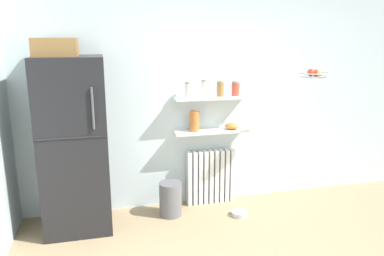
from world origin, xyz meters
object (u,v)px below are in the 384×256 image
storage_jar_2 (220,89)px  storage_jar_3 (236,88)px  radiator (211,177)px  shelf_bowl (232,126)px  storage_jar_0 (188,90)px  hanging_fruit_basket (314,74)px  trash_bin (171,199)px  storage_jar_1 (204,88)px  refrigerator (74,142)px  vase (194,121)px  pet_food_bowl (239,213)px

storage_jar_2 → storage_jar_3: 0.19m
radiator → storage_jar_2: storage_jar_2 is taller
shelf_bowl → storage_jar_0: bearing=-180.0°
storage_jar_3 → hanging_fruit_basket: hanging_fruit_basket is taller
radiator → shelf_bowl: bearing=-6.8°
shelf_bowl → hanging_fruit_basket: (0.76, -0.47, 0.65)m
storage_jar_2 → hanging_fruit_basket: (0.91, -0.47, 0.19)m
shelf_bowl → trash_bin: (-0.80, -0.20, -0.77)m
storage_jar_0 → hanging_fruit_basket: (1.29, -0.47, 0.20)m
trash_bin → storage_jar_0: bearing=36.8°
radiator → hanging_fruit_basket: hanging_fruit_basket is taller
radiator → hanging_fruit_basket: 1.71m
radiator → storage_jar_1: size_ratio=3.35×
storage_jar_3 → refrigerator: bearing=-173.5°
storage_jar_2 → vase: size_ratio=0.77×
storage_jar_0 → storage_jar_1: 0.19m
storage_jar_3 → shelf_bowl: 0.46m
radiator → storage_jar_1: bearing=-162.5°
storage_jar_3 → pet_food_bowl: (-0.06, -0.40, -1.40)m
storage_jar_0 → storage_jar_3: bearing=0.0°
refrigerator → storage_jar_0: (1.27, 0.21, 0.47)m
refrigerator → storage_jar_2: refrigerator is taller
radiator → storage_jar_3: 1.13m
radiator → vase: (-0.21, -0.03, 0.72)m
storage_jar_2 → pet_food_bowl: storage_jar_2 is taller
pet_food_bowl → shelf_bowl: bearing=86.3°
hanging_fruit_basket → storage_jar_1: bearing=156.9°
vase → radiator: bearing=8.0°
vase → hanging_fruit_basket: bearing=-21.0°
pet_food_bowl → storage_jar_3: bearing=81.4°
radiator → storage_jar_3: (0.28, -0.03, 1.09)m
storage_jar_1 → storage_jar_2: storage_jar_1 is taller
storage_jar_2 → shelf_bowl: (0.16, -0.00, -0.46)m
shelf_bowl → hanging_fruit_basket: size_ratio=0.48×
storage_jar_1 → pet_food_bowl: storage_jar_1 is taller
storage_jar_1 → pet_food_bowl: (0.32, -0.40, -1.41)m
storage_jar_1 → trash_bin: (-0.45, -0.20, -1.24)m
radiator → storage_jar_0: 1.13m
vase → hanging_fruit_basket: hanging_fruit_basket is taller
vase → pet_food_bowl: bearing=-42.6°
storage_jar_2 → hanging_fruit_basket: hanging_fruit_basket is taller
refrigerator → storage_jar_1: refrigerator is taller
hanging_fruit_basket → storage_jar_2: bearing=152.8°
storage_jar_1 → shelf_bowl: size_ratio=1.25×
storage_jar_0 → pet_food_bowl: size_ratio=0.98×
radiator → pet_food_bowl: size_ratio=3.63×
storage_jar_2 → trash_bin: storage_jar_2 is taller
hanging_fruit_basket → vase: bearing=159.0°
radiator → trash_bin: bearing=-157.6°
storage_jar_2 → pet_food_bowl: (0.13, -0.40, -1.41)m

